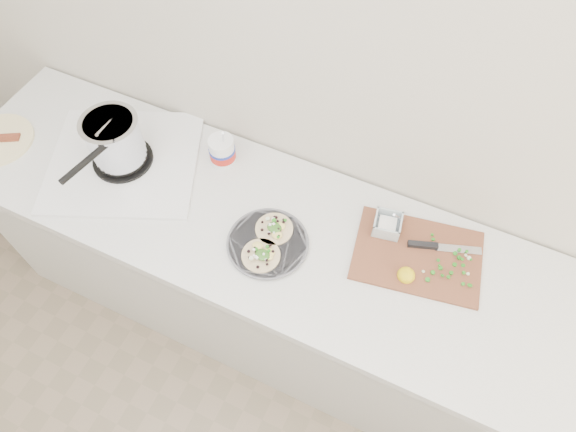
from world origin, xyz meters
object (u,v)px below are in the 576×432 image
at_px(tub, 222,150).
at_px(stove, 118,148).
at_px(taco_plate, 268,242).
at_px(cutboard, 417,251).

bearing_deg(tub, stove, -153.77).
xyz_separation_m(taco_plate, tub, (-0.31, 0.26, 0.05)).
xyz_separation_m(stove, taco_plate, (0.66, -0.09, -0.07)).
bearing_deg(stove, cutboard, -18.60).
bearing_deg(tub, cutboard, -5.54).
xyz_separation_m(stove, tub, (0.34, 0.17, -0.02)).
height_order(tub, cutboard, tub).
relative_size(stove, tub, 3.24).
bearing_deg(cutboard, taco_plate, -168.55).
xyz_separation_m(tub, cutboard, (0.79, -0.08, -0.05)).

